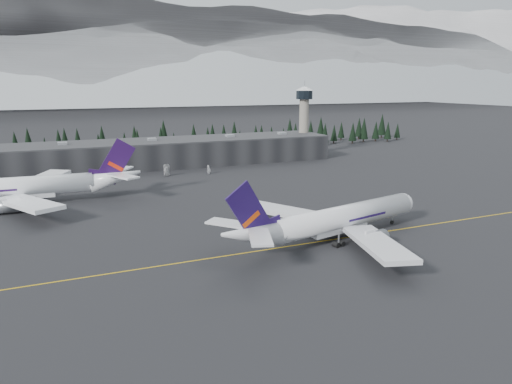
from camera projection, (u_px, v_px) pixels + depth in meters
name	position (u px, v px, depth m)	size (l,w,h in m)	color
ground	(287.00, 243.00, 115.08)	(1400.00, 1400.00, 0.00)	black
taxiline	(291.00, 246.00, 113.29)	(400.00, 0.40, 0.02)	gold
terminal	(173.00, 152.00, 225.49)	(160.00, 30.00, 12.60)	black
control_tower	(304.00, 113.00, 252.80)	(10.00, 10.00, 37.70)	gray
treeline	(158.00, 141.00, 258.32)	(360.00, 20.00, 15.00)	black
mountain_ridge	(83.00, 102.00, 1010.04)	(4400.00, 900.00, 420.00)	white
jet_main	(330.00, 221.00, 116.11)	(63.68, 58.19, 18.95)	silver
jet_parked	(32.00, 186.00, 152.00)	(71.23, 65.66, 20.93)	white
gse_vehicle_a	(167.00, 174.00, 198.95)	(2.46, 5.33, 1.48)	#BDBDBF
gse_vehicle_b	(209.00, 172.00, 203.82)	(1.59, 3.96, 1.35)	silver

